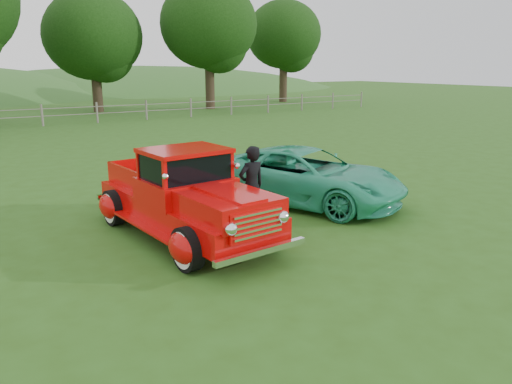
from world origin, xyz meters
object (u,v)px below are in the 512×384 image
teal_sedan (306,176)px  man (252,186)px  tree_far_east (284,35)px  tree_mid_east (209,25)px  tree_near_east (93,36)px  red_pickup (185,198)px

teal_sedan → man: 2.17m
tree_far_east → tree_mid_east: bearing=-161.6°
man → tree_far_east: bearing=-130.2°
teal_sedan → man: size_ratio=2.86×
tree_near_east → man: bearing=-99.2°
tree_near_east → red_pickup: bearing=-102.2°
tree_near_east → tree_mid_east: tree_mid_east is taller
tree_mid_east → tree_far_east: bearing=18.4°
teal_sedan → man: (-2.03, -0.74, 0.17)m
teal_sedan → man: bearing=176.5°
man → red_pickup: bearing=-5.5°
tree_far_east → teal_sedan: size_ratio=1.82×
tree_mid_east → man: (-12.51, -26.02, -5.33)m
tree_near_east → man: (-4.51, -28.02, -4.40)m
tree_far_east → teal_sedan: bearing=-124.6°
tree_near_east → tree_far_east: bearing=3.4°
tree_mid_east → red_pickup: bearing=-118.4°
tree_near_east → tree_far_east: size_ratio=0.94×
tree_far_east → tree_near_east: bearing=-176.6°
tree_mid_east → teal_sedan: 27.91m
tree_near_east → tree_mid_east: 8.30m
tree_mid_east → man: size_ratio=5.56×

